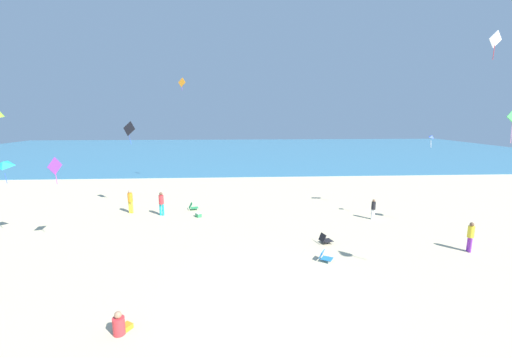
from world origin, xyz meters
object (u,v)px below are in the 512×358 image
Objects in this scene: kite_black at (129,129)px; kite_purple at (55,166)px; kite_orange at (182,83)px; kite_white at (495,40)px; kite_teal at (3,164)px; person_4 at (471,235)px; kite_blue at (432,137)px; beach_chair_far_right at (193,207)px; beach_chair_far_left at (325,257)px; person_5 at (373,208)px; beach_chair_near_camera at (325,239)px; cooler_box at (198,215)px; person_3 at (161,202)px; person_1 at (130,200)px; person_2 at (120,325)px.

kite_black is 7.62m from kite_purple.
kite_purple is 17.48m from kite_orange.
kite_white is 1.16× the size of kite_teal.
kite_blue is at bearing 97.93° from person_4.
kite_blue reaches higher than beach_chair_far_right.
kite_orange is at bearing 149.70° from beach_chair_far_left.
kite_white reaches higher than person_5.
beach_chair_far_right is at bearing 163.87° from kite_white.
beach_chair_near_camera is at bearing 174.05° from person_4.
person_4 is 1.32× the size of kite_orange.
cooler_box is 0.31× the size of person_3.
kite_orange is (-19.98, 14.40, -1.09)m from kite_white.
person_4 is at bearing -44.23° from beach_chair_far_right.
kite_blue is at bearing 167.70° from kite_white.
kite_white is (22.53, -4.70, 10.27)m from person_1.
person_5 is (17.09, -2.50, -0.18)m from person_1.
kite_purple reaches higher than person_2.
beach_chair_far_right is 14.30m from person_2.
kite_white reaches higher than kite_blue.
kite_teal is (-17.46, 1.25, 4.20)m from beach_chair_near_camera.
kite_teal is at bearing -162.47° from beach_chair_far_right.
person_1 reaches higher than person_3.
cooler_box is at bearing -108.33° from person_5.
beach_chair_far_right is 16.95m from kite_blue.
person_1 is 7.33m from kite_purple.
person_4 is (7.86, 0.65, 0.70)m from beach_chair_far_left.
person_4 reaches higher than beach_chair_near_camera.
kite_teal is 3.33m from kite_purple.
kite_white is (2.64, 3.44, 10.34)m from person_4.
kite_blue is at bearing -31.76° from beach_chair_far_right.
kite_blue is at bearing -86.58° from person_1.
person_4 reaches higher than cooler_box.
kite_black is at bearing 16.58° from person_1.
kite_black is at bearing 165.81° from kite_white.
kite_blue is at bearing 46.87° from person_5.
kite_orange reaches higher than beach_chair_far_right.
cooler_box is 0.68× the size of kite_blue.
cooler_box is at bearing 165.37° from beach_chair_far_left.
cooler_box is at bearing 168.81° from kite_white.
person_5 is 22.40m from kite_teal.
cooler_box is 11.51m from kite_teal.
person_3 is (2.38, -0.70, -0.02)m from person_1.
kite_black is at bearing 159.08° from beach_chair_far_right.
person_4 is at bearing -24.66° from kite_black.
person_1 is at bearing 46.76° from person_2.
person_1 is 5.18m from kite_black.
kite_white is 1.10× the size of kite_purple.
person_2 is at bearing -116.08° from beach_chair_far_left.
kite_teal is at bearing 76.98° from person_2.
beach_chair_near_camera is 9.30m from cooler_box.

